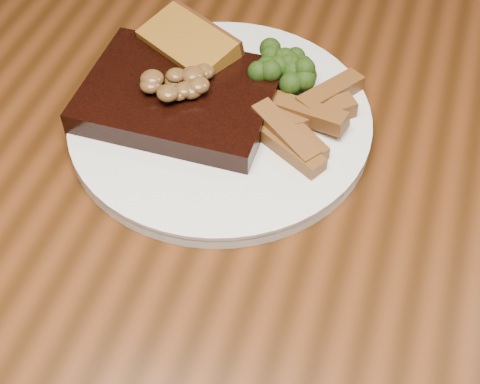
# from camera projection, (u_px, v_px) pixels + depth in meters

# --- Properties ---
(dining_table) EXTENTS (1.60, 0.90, 0.75)m
(dining_table) POSITION_uv_depth(u_px,v_px,m) (264.00, 259.00, 0.68)
(dining_table) COLOR #45210D
(dining_table) RESTS_ON ground
(plate) EXTENTS (0.33, 0.33, 0.01)m
(plate) POSITION_uv_depth(u_px,v_px,m) (220.00, 122.00, 0.67)
(plate) COLOR silver
(plate) RESTS_ON dining_table
(steak) EXTENTS (0.19, 0.14, 0.03)m
(steak) POSITION_uv_depth(u_px,v_px,m) (179.00, 97.00, 0.66)
(steak) COLOR black
(steak) RESTS_ON plate
(steak_bone) EXTENTS (0.14, 0.01, 0.02)m
(steak_bone) POSITION_uv_depth(u_px,v_px,m) (155.00, 145.00, 0.63)
(steak_bone) COLOR #B9AD8F
(steak_bone) RESTS_ON plate
(mushroom_pile) EXTENTS (0.07, 0.07, 0.03)m
(mushroom_pile) POSITION_uv_depth(u_px,v_px,m) (175.00, 76.00, 0.64)
(mushroom_pile) COLOR brown
(mushroom_pile) RESTS_ON steak
(garlic_bread) EXTENTS (0.11, 0.09, 0.02)m
(garlic_bread) POSITION_uv_depth(u_px,v_px,m) (189.00, 60.00, 0.70)
(garlic_bread) COLOR #92611A
(garlic_bread) RESTS_ON plate
(potato_wedges) EXTENTS (0.10, 0.10, 0.02)m
(potato_wedges) POSITION_uv_depth(u_px,v_px,m) (302.00, 125.00, 0.64)
(potato_wedges) COLOR brown
(potato_wedges) RESTS_ON plate
(broccoli_cluster) EXTENTS (0.06, 0.06, 0.04)m
(broccoli_cluster) POSITION_uv_depth(u_px,v_px,m) (289.00, 72.00, 0.67)
(broccoli_cluster) COLOR #22340C
(broccoli_cluster) RESTS_ON plate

